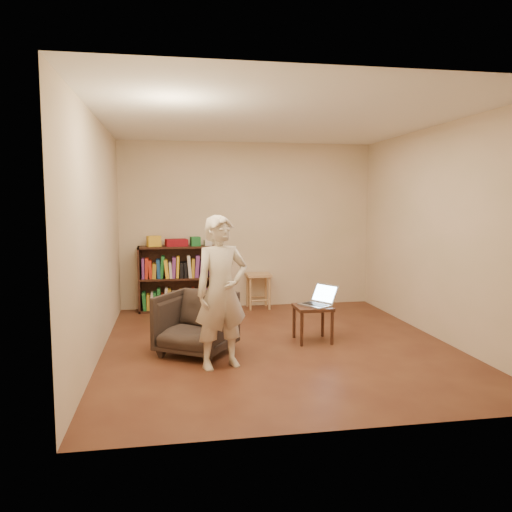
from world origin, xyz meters
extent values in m
plane|color=#462016|center=(0.00, 0.00, 0.00)|extent=(4.50, 4.50, 0.00)
plane|color=white|center=(0.00, 0.00, 2.60)|extent=(4.50, 4.50, 0.00)
plane|color=beige|center=(0.00, 2.25, 1.30)|extent=(4.00, 0.00, 4.00)
plane|color=beige|center=(-2.00, 0.00, 1.30)|extent=(0.00, 4.50, 4.50)
plane|color=beige|center=(2.00, 0.00, 1.30)|extent=(0.00, 4.50, 4.50)
cube|color=black|center=(-1.70, 2.08, 0.50)|extent=(0.03, 0.30, 1.00)
cube|color=black|center=(-0.53, 2.08, 0.50)|extent=(0.03, 0.30, 1.00)
cube|color=black|center=(-1.11, 2.22, 0.50)|extent=(1.20, 0.02, 1.00)
cube|color=black|center=(-1.11, 2.08, 0.01)|extent=(1.20, 0.30, 0.03)
cube|color=black|center=(-1.11, 2.08, 0.50)|extent=(1.14, 0.30, 0.03)
cube|color=black|center=(-1.11, 2.08, 0.98)|extent=(1.20, 0.30, 0.03)
cube|color=yellow|center=(-1.47, 2.08, 1.08)|extent=(0.22, 0.19, 0.16)
cube|color=maroon|center=(-1.13, 2.09, 1.05)|extent=(0.35, 0.28, 0.11)
cube|color=#1C6B2E|center=(-0.85, 2.07, 1.07)|extent=(0.16, 0.16, 0.14)
cube|color=silver|center=(-0.65, 2.10, 1.04)|extent=(0.13, 0.13, 0.09)
cube|color=tan|center=(0.13, 2.03, 0.53)|extent=(0.38, 0.38, 0.04)
cylinder|color=tan|center=(-0.02, 1.88, 0.26)|extent=(0.04, 0.04, 0.51)
cylinder|color=tan|center=(0.28, 1.88, 0.26)|extent=(0.04, 0.04, 0.51)
cylinder|color=tan|center=(-0.02, 2.18, 0.26)|extent=(0.04, 0.04, 0.51)
cylinder|color=tan|center=(0.28, 2.18, 0.26)|extent=(0.04, 0.04, 0.51)
imported|color=#2E261F|center=(-0.96, -0.18, 0.34)|extent=(1.02, 1.02, 0.68)
cube|color=#331E11|center=(0.45, 0.07, 0.41)|extent=(0.42, 0.42, 0.04)
cylinder|color=#331E11|center=(0.27, -0.11, 0.20)|extent=(0.04, 0.04, 0.40)
cylinder|color=#331E11|center=(0.63, -0.11, 0.20)|extent=(0.04, 0.04, 0.40)
cylinder|color=#331E11|center=(0.27, 0.26, 0.20)|extent=(0.04, 0.04, 0.40)
cylinder|color=#331E11|center=(0.63, 0.26, 0.20)|extent=(0.04, 0.04, 0.40)
cube|color=#AAAAAF|center=(0.47, 0.07, 0.44)|extent=(0.39, 0.43, 0.02)
cube|color=black|center=(0.47, 0.07, 0.45)|extent=(0.27, 0.32, 0.00)
cube|color=#AAAAAF|center=(0.62, 0.16, 0.56)|extent=(0.29, 0.36, 0.22)
cube|color=#B6DFFF|center=(0.62, 0.16, 0.56)|extent=(0.24, 0.31, 0.18)
imported|color=beige|center=(-0.73, -0.68, 0.77)|extent=(0.65, 0.53, 1.54)
camera|label=1|loc=(-1.22, -5.60, 1.68)|focal=35.00mm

